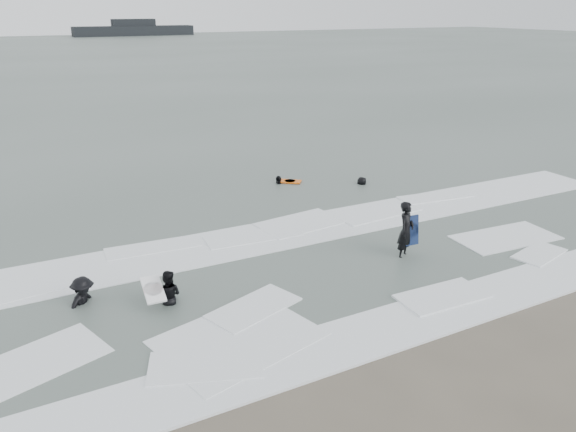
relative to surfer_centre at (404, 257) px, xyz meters
name	(u,v)px	position (x,y,z in m)	size (l,w,h in m)	color
ground	(377,317)	(-2.90, -2.61, 0.00)	(320.00, 320.00, 0.00)	brown
sea	(51,61)	(-2.90, 77.39, 0.06)	(320.00, 320.00, 0.00)	#47544C
surfer_centre	(404,257)	(0.00, 0.00, 0.00)	(0.68, 0.45, 1.87)	black
surfer_wading	(169,303)	(-7.44, 0.53, 0.00)	(0.73, 0.57, 1.50)	black
surfer_breaker	(84,305)	(-9.47, 1.45, 0.00)	(1.08, 0.62, 1.67)	black
surfer_right_near	(279,184)	(-0.09, 8.76, 0.00)	(0.91, 0.38, 1.56)	black
surfer_right_far	(362,185)	(3.15, 6.99, 0.00)	(0.74, 0.48, 1.52)	black
surf_foam	(307,261)	(-2.90, 1.09, 0.04)	(30.03, 9.06, 0.09)	white
bodyboards	(291,224)	(-2.42, 3.09, 0.50)	(9.05, 9.18, 1.25)	#0E1C42
vessel_horizon	(134,30)	(24.79, 146.61, 1.58)	(31.30, 5.59, 4.25)	black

